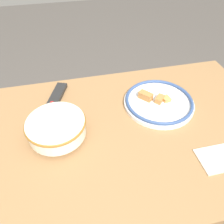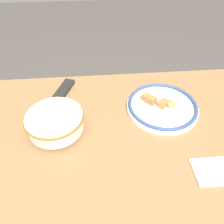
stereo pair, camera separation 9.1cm
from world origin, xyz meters
name	(u,v)px [view 1 (the left image)]	position (x,y,z in m)	size (l,w,h in m)	color
ground_plane	(103,208)	(0.00, 0.00, 0.00)	(8.00, 8.00, 0.00)	#4C4742
dining_table	(99,146)	(0.00, 0.00, 0.63)	(1.55, 0.81, 0.71)	olive
noodle_bowl	(56,127)	(-0.15, 0.03, 0.76)	(0.23, 0.23, 0.08)	silver
food_plate	(159,102)	(0.30, 0.12, 0.72)	(0.32, 0.32, 0.05)	white
tv_remote	(57,96)	(-0.15, 0.27, 0.72)	(0.11, 0.19, 0.02)	black
folded_napkin	(220,158)	(0.41, -0.21, 0.71)	(0.16, 0.11, 0.01)	beige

